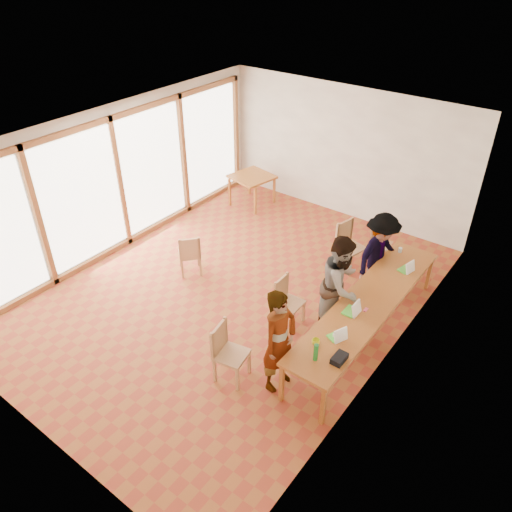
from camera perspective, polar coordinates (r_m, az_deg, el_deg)
The scene contains 25 objects.
ground at distance 9.44m, azimuth -2.51°, elevation -4.16°, with size 8.00×8.00×0.00m, color #984F24.
wall_back at distance 11.65m, azimuth 10.07°, elevation 11.54°, with size 6.00×0.10×3.00m, color white.
wall_front at distance 6.66m, azimuth -25.48°, elevation -10.37°, with size 6.00×0.10×3.00m, color white.
wall_right at distance 7.36m, azimuth 15.67°, elevation -3.37°, with size 0.10×8.00×3.00m, color white.
window_wall at distance 10.55m, azimuth -15.42°, elevation 8.44°, with size 0.10×8.00×3.00m, color white.
ceiling at distance 7.96m, azimuth -3.05°, elevation 13.30°, with size 6.00×8.00×0.04m, color white.
communal_table at distance 8.24m, azimuth 12.70°, elevation -5.35°, with size 0.80×4.00×0.75m.
side_table at distance 12.19m, azimuth -0.46°, elevation 8.81°, with size 0.90×0.90×0.75m.
chair_near at distance 7.49m, azimuth -3.55°, elevation -10.27°, with size 0.53×0.53×0.51m.
chair_mid at distance 8.49m, azimuth 3.38°, elevation -4.56°, with size 0.42×0.42×0.47m.
chair_far at distance 10.00m, azimuth 10.40°, elevation 1.85°, with size 0.56×0.56×0.53m.
chair_empty at distance 10.37m, azimuth 13.72°, elevation 1.99°, with size 0.43×0.43×0.44m.
chair_spare at distance 9.68m, azimuth -7.59°, elevation 0.53°, with size 0.58×0.58×0.47m.
person_near at distance 7.19m, azimuth 2.68°, elevation -9.69°, with size 0.62×0.41×1.70m, color gray.
person_mid at distance 8.23m, azimuth 9.69°, elevation -3.31°, with size 0.87×0.68×1.80m, color gray.
person_far at distance 9.25m, azimuth 13.94°, elevation 0.12°, with size 1.06×0.61×1.65m, color gray.
laptop_near at distance 7.42m, azimuth 9.42°, elevation -8.98°, with size 0.29×0.30×0.21m.
laptop_mid at distance 7.90m, azimuth 11.07°, elevation -6.08°, with size 0.23×0.27×0.22m.
laptop_far at distance 9.05m, azimuth 16.95°, elevation -1.36°, with size 0.26×0.28×0.20m.
yellow_mug at distance 7.30m, azimuth 6.85°, elevation -9.72°, with size 0.12×0.12×0.09m, color yellow.
green_bottle at distance 7.01m, azimuth 6.85°, elevation -10.87°, with size 0.07×0.07×0.28m, color #1E792A.
clear_glass at distance 9.55m, azimuth 16.15°, elevation 0.67°, with size 0.07×0.07×0.09m, color silver.
condiment_cup at distance 7.45m, azimuth 9.05°, elevation -8.99°, with size 0.08×0.08×0.06m, color white.
pink_phone at distance 8.03m, azimuth 12.43°, elevation -6.02°, with size 0.05×0.10×0.01m, color #D8486F.
black_pouch at distance 7.11m, azimuth 9.50°, elevation -11.48°, with size 0.16×0.26×0.09m, color black.
Camera 1 is at (4.82, -5.71, 5.77)m, focal length 35.00 mm.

